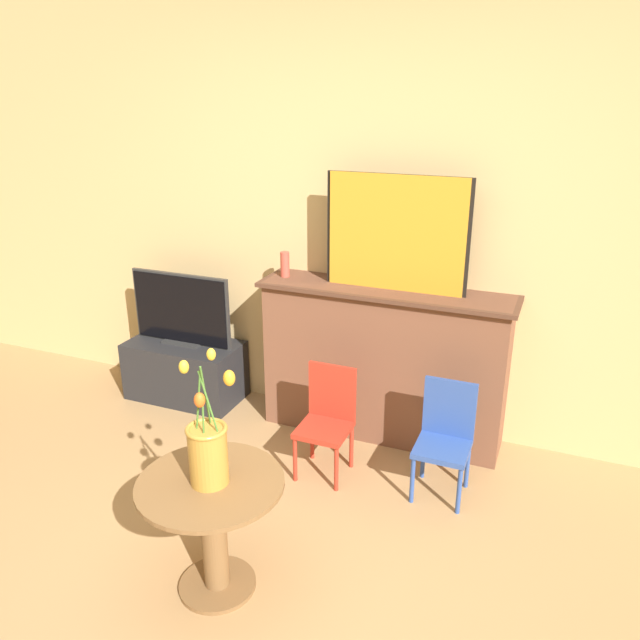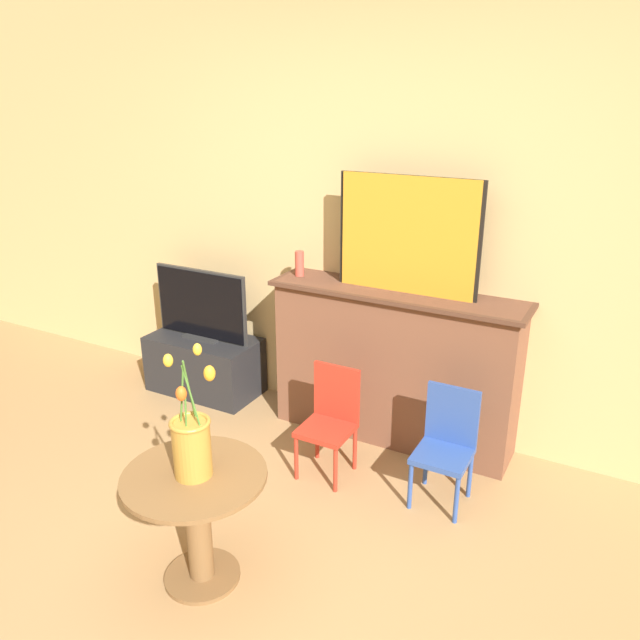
# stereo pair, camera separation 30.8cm
# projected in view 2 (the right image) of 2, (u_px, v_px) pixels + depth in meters

# --- Properties ---
(wall_back) EXTENTS (8.00, 0.06, 2.70)m
(wall_back) POSITION_uv_depth(u_px,v_px,m) (392.00, 214.00, 3.67)
(wall_back) COLOR tan
(wall_back) RESTS_ON ground
(fireplace_mantel) EXTENTS (1.52, 0.37, 0.95)m
(fireplace_mantel) POSITION_uv_depth(u_px,v_px,m) (394.00, 364.00, 3.75)
(fireplace_mantel) COLOR brown
(fireplace_mantel) RESTS_ON ground
(painting) EXTENTS (0.83, 0.03, 0.66)m
(painting) POSITION_uv_depth(u_px,v_px,m) (408.00, 235.00, 3.46)
(painting) COLOR black
(painting) RESTS_ON fireplace_mantel
(mantel_candle) EXTENTS (0.06, 0.06, 0.16)m
(mantel_candle) POSITION_uv_depth(u_px,v_px,m) (299.00, 264.00, 3.85)
(mantel_candle) COLOR #CC4C3D
(mantel_candle) RESTS_ON fireplace_mantel
(tv_stand) EXTENTS (0.78, 0.41, 0.41)m
(tv_stand) POSITION_uv_depth(u_px,v_px,m) (205.00, 364.00, 4.43)
(tv_stand) COLOR #232326
(tv_stand) RESTS_ON ground
(tv_monitor) EXTENTS (0.73, 0.12, 0.49)m
(tv_monitor) POSITION_uv_depth(u_px,v_px,m) (201.00, 306.00, 4.28)
(tv_monitor) COLOR #2D2D2D
(tv_monitor) RESTS_ON tv_stand
(chair_red) EXTENTS (0.28, 0.28, 0.62)m
(chair_red) POSITION_uv_depth(u_px,v_px,m) (331.00, 417.00, 3.46)
(chair_red) COLOR #B22D1E
(chair_red) RESTS_ON ground
(chair_blue) EXTENTS (0.28, 0.28, 0.62)m
(chair_blue) POSITION_uv_depth(u_px,v_px,m) (446.00, 441.00, 3.22)
(chair_blue) COLOR #2D4C99
(chair_blue) RESTS_ON ground
(side_table) EXTENTS (0.61, 0.61, 0.54)m
(side_table) POSITION_uv_depth(u_px,v_px,m) (197.00, 512.00, 2.66)
(side_table) COLOR brown
(side_table) RESTS_ON ground
(vase_tulips) EXTENTS (0.23, 0.21, 0.54)m
(vase_tulips) POSITION_uv_depth(u_px,v_px,m) (192.00, 442.00, 2.54)
(vase_tulips) COLOR #B78433
(vase_tulips) RESTS_ON side_table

